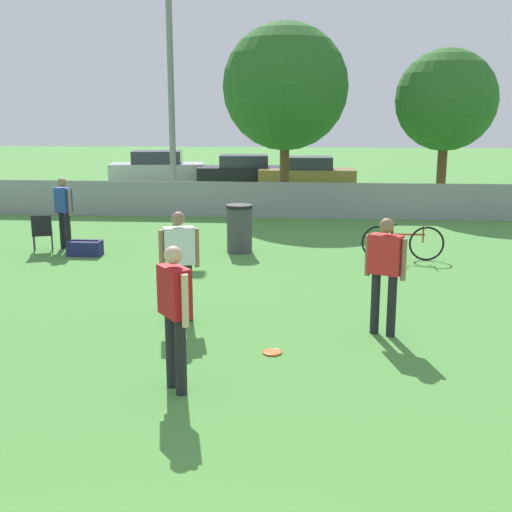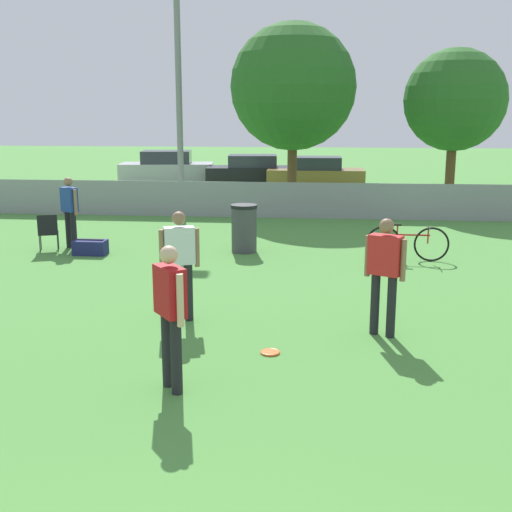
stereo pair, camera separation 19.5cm
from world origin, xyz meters
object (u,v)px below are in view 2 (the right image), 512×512
Objects in this scene: trash_bin at (244,228)px; player_defender_red at (170,307)px; parked_car_tan at (316,174)px; player_thrower_red at (385,268)px; bicycle_sideline at (407,243)px; gear_bag_sideline at (90,247)px; light_pole at (178,48)px; tree_near_pole at (293,87)px; player_receiver_white at (180,257)px; parked_car_silver at (167,168)px; parked_car_dark at (253,171)px; spectator_in_blue at (70,207)px; tree_far_right at (455,100)px; frisbee_disc at (270,352)px; folding_chair_sideline at (48,230)px.

player_defender_red is at bearing -89.37° from trash_bin.
player_thrower_red is at bearing -87.31° from parked_car_tan.
parked_car_tan is (-2.15, 13.11, 0.28)m from bicycle_sideline.
light_pole is at bearing 85.30° from gear_bag_sideline.
trash_bin is at bearing -95.67° from tree_near_pole.
player_receiver_white is (-1.11, -12.67, -2.99)m from tree_near_pole.
player_defender_red is at bearing -78.11° from light_pole.
player_receiver_white is at bearing -129.30° from bicycle_sideline.
light_pole reaches higher than bicycle_sideline.
player_thrower_red is 21.44m from parked_car_silver.
parked_car_dark is at bearing 160.43° from parked_car_tan.
spectator_in_blue reaches higher than parked_car_tan.
trash_bin is (-6.09, -7.87, -3.02)m from tree_far_right.
frisbee_disc is (5.27, -6.38, -0.97)m from spectator_in_blue.
parked_car_silver reaches higher than bicycle_sideline.
player_receiver_white reaches higher than parked_car_dark.
parked_car_dark is at bearing 96.80° from frisbee_disc.
bicycle_sideline is at bearing 106.56° from player_thrower_red.
tree_near_pole is at bearing 126.11° from player_thrower_red.
frisbee_disc is 21.76m from parked_car_silver.
player_receiver_white is at bearing -94.05° from trash_bin.
spectator_in_blue reaches higher than trash_bin.
frisbee_disc is at bearing -111.53° from bicycle_sideline.
tree_near_pole reaches higher than folding_chair_sideline.
player_thrower_red is at bearing -26.50° from player_receiver_white.
frisbee_disc is (1.04, 1.27, -1.00)m from player_defender_red.
tree_far_right is at bearing -162.55° from folding_chair_sideline.
parked_car_silver reaches higher than parked_car_tan.
frisbee_disc is at bearing -80.43° from parked_car_silver.
parked_car_dark is (-7.34, 5.59, -2.90)m from tree_far_right.
player_thrower_red is 1.02× the size of spectator_in_blue.
trash_bin is at bearing -65.79° from light_pole.
spectator_in_blue is 0.42× the size of parked_car_tan.
parked_car_dark is (2.90, 13.48, -0.32)m from spectator_in_blue.
player_defender_red is at bearing -83.89° from parked_car_silver.
bicycle_sideline is (8.18, -0.11, -0.11)m from folding_chair_sideline.
parked_car_dark is (-1.25, 13.47, 0.11)m from trash_bin.
bicycle_sideline is at bearing -66.70° from parked_car_silver.
tree_far_right reaches higher than player_defender_red.
player_thrower_red reaches higher than frisbee_disc.
parked_car_dark is at bearing -66.41° from spectator_in_blue.
parked_car_dark is at bearing -20.35° from parked_car_silver.
spectator_in_blue reaches higher than frisbee_disc.
frisbee_disc is (-1.56, -0.88, -1.00)m from player_thrower_red.
gear_bag_sideline is at bearing 172.91° from spectator_in_blue.
parked_car_tan is (4.96, 13.21, 0.50)m from gear_bag_sideline.
parked_car_silver is at bearing 107.18° from frisbee_disc.
tree_near_pole reaches higher than gear_bag_sideline.
player_thrower_red reaches higher than parked_car_tan.
folding_chair_sideline is (-4.16, 4.70, -0.51)m from player_receiver_white.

